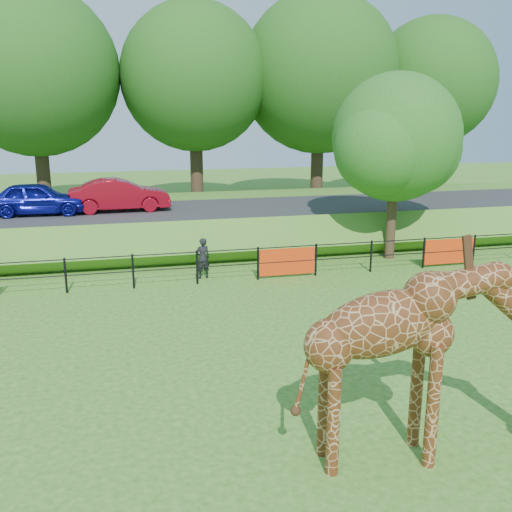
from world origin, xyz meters
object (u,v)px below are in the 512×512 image
object	(u,v)px
car_blue	(37,198)
car_red	(120,195)
visitor	(203,258)
giraffe	(435,362)
tree_east	(398,143)

from	to	relation	value
car_blue	car_red	world-z (taller)	car_red
car_red	visitor	xyz separation A→B (m)	(2.52, -5.63, -1.40)
car_red	giraffe	bearing A→B (deg)	-167.09
giraffe	tree_east	distance (m)	13.24
car_blue	tree_east	xyz separation A→B (m)	(12.99, -4.50, 2.22)
visitor	tree_east	world-z (taller)	tree_east
car_red	tree_east	bearing A→B (deg)	-117.65
giraffe	car_red	distance (m)	17.06
giraffe	tree_east	bearing A→B (deg)	70.79
car_red	tree_east	distance (m)	11.09
giraffe	car_red	world-z (taller)	giraffe
tree_east	visitor	bearing A→B (deg)	-172.12
giraffe	car_blue	size ratio (longest dim) A/B	1.18
car_blue	car_red	distance (m)	3.16
car_red	tree_east	size ratio (longest dim) A/B	0.59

